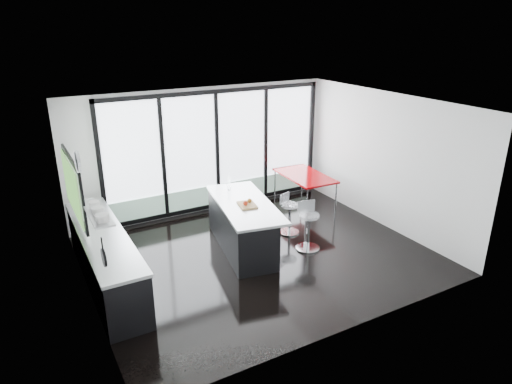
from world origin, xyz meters
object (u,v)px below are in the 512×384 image
island (241,225)px  red_table (304,191)px  bar_stool_near (308,232)px  bar_stool_far (290,218)px

island → red_table: (2.18, 1.05, -0.06)m
island → bar_stool_near: island is taller
bar_stool_near → bar_stool_far: bar_stool_near is taller
island → bar_stool_far: bearing=4.6°
bar_stool_near → bar_stool_far: bearing=96.5°
bar_stool_near → red_table: 2.04m
bar_stool_far → red_table: size_ratio=0.43×
island → bar_stool_near: bearing=-31.8°
bar_stool_far → red_table: red_table is taller
island → red_table: island is taller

